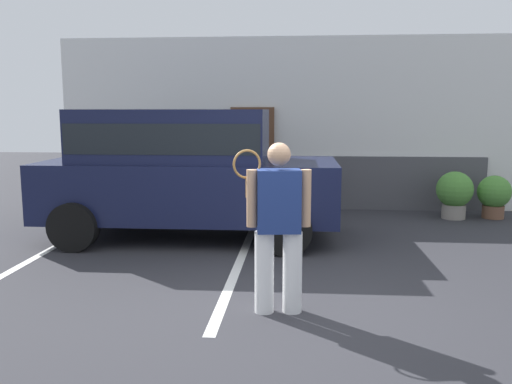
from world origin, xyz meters
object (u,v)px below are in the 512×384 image
parked_suv (184,167)px  tennis_player_man (278,225)px  potted_plant_secondary (494,195)px  potted_plant_by_porch (455,192)px

parked_suv → tennis_player_man: 3.52m
parked_suv → tennis_player_man: bearing=-62.8°
potted_plant_secondary → potted_plant_by_porch: bearing=-172.9°
parked_suv → potted_plant_by_porch: size_ratio=5.13×
tennis_player_man → potted_plant_secondary: 6.47m
parked_suv → potted_plant_secondary: parked_suv is taller
tennis_player_man → potted_plant_secondary: tennis_player_man is taller
potted_plant_secondary → parked_suv: bearing=-159.6°
potted_plant_by_porch → parked_suv: bearing=-157.7°
parked_suv → potted_plant_by_porch: parked_suv is taller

